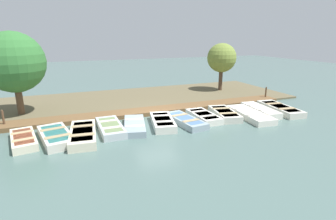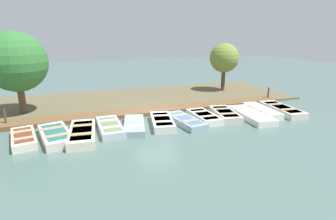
% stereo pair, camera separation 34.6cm
% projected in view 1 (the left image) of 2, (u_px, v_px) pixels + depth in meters
% --- Properties ---
extents(ground_plane, '(80.00, 80.00, 0.00)m').
position_uv_depth(ground_plane, '(157.00, 119.00, 15.53)').
color(ground_plane, '#4C6660').
extents(shore_bank, '(8.00, 24.00, 0.12)m').
position_uv_depth(shore_bank, '(135.00, 99.00, 19.98)').
color(shore_bank, brown).
rests_on(shore_bank, ground_plane).
extents(dock_walkway, '(1.38, 19.22, 0.25)m').
position_uv_depth(dock_walkway, '(150.00, 111.00, 16.63)').
color(dock_walkway, brown).
rests_on(dock_walkway, ground_plane).
extents(rowboat_0, '(2.81, 1.45, 0.38)m').
position_uv_depth(rowboat_0, '(23.00, 139.00, 11.94)').
color(rowboat_0, beige).
rests_on(rowboat_0, ground_plane).
extents(rowboat_1, '(3.20, 1.80, 0.41)m').
position_uv_depth(rowboat_1, '(56.00, 136.00, 12.27)').
color(rowboat_1, beige).
rests_on(rowboat_1, ground_plane).
extents(rowboat_2, '(3.42, 1.49, 0.43)m').
position_uv_depth(rowboat_2, '(83.00, 134.00, 12.50)').
color(rowboat_2, beige).
rests_on(rowboat_2, ground_plane).
extents(rowboat_3, '(3.00, 1.14, 0.38)m').
position_uv_depth(rowboat_3, '(110.00, 127.00, 13.50)').
color(rowboat_3, '#B2BCC1').
rests_on(rowboat_3, ground_plane).
extents(rowboat_4, '(3.10, 1.69, 0.35)m').
position_uv_depth(rowboat_4, '(135.00, 125.00, 13.84)').
color(rowboat_4, '#8C9EA8').
rests_on(rowboat_4, ground_plane).
extents(rowboat_5, '(2.98, 1.67, 0.42)m').
position_uv_depth(rowboat_5, '(163.00, 122.00, 14.30)').
color(rowboat_5, silver).
rests_on(rowboat_5, ground_plane).
extents(rowboat_6, '(3.17, 1.46, 0.36)m').
position_uv_depth(rowboat_6, '(185.00, 120.00, 14.63)').
color(rowboat_6, '#8C9EA8').
rests_on(rowboat_6, ground_plane).
extents(rowboat_7, '(2.65, 1.16, 0.38)m').
position_uv_depth(rowboat_7, '(204.00, 116.00, 15.34)').
color(rowboat_7, silver).
rests_on(rowboat_7, ground_plane).
extents(rowboat_8, '(2.99, 1.70, 0.40)m').
position_uv_depth(rowboat_8, '(224.00, 114.00, 15.82)').
color(rowboat_8, beige).
rests_on(rowboat_8, ground_plane).
extents(rowboat_9, '(3.68, 1.57, 0.37)m').
position_uv_depth(rowboat_9, '(250.00, 114.00, 15.74)').
color(rowboat_9, silver).
rests_on(rowboat_9, ground_plane).
extents(rowboat_10, '(3.17, 1.29, 0.41)m').
position_uv_depth(rowboat_10, '(260.00, 110.00, 16.58)').
color(rowboat_10, silver).
rests_on(rowboat_10, ground_plane).
extents(rowboat_11, '(3.51, 1.57, 0.40)m').
position_uv_depth(rowboat_11, '(280.00, 109.00, 16.90)').
color(rowboat_11, beige).
rests_on(rowboat_11, ground_plane).
extents(mooring_post_near, '(0.11, 0.11, 1.03)m').
position_uv_depth(mooring_post_near, '(3.00, 119.00, 13.75)').
color(mooring_post_near, brown).
rests_on(mooring_post_near, ground_plane).
extents(mooring_post_far, '(0.11, 0.11, 1.03)m').
position_uv_depth(mooring_post_far, '(266.00, 93.00, 19.87)').
color(mooring_post_far, brown).
rests_on(mooring_post_far, ground_plane).
extents(park_tree_far_left, '(3.55, 3.55, 5.03)m').
position_uv_depth(park_tree_far_left, '(14.00, 62.00, 15.22)').
color(park_tree_far_left, brown).
rests_on(park_tree_far_left, ground_plane).
extents(park_tree_left, '(2.47, 2.47, 4.15)m').
position_uv_depth(park_tree_left, '(222.00, 58.00, 22.33)').
color(park_tree_left, '#4C3828').
rests_on(park_tree_left, ground_plane).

